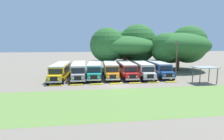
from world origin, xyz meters
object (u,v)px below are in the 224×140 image
(secondary_tree, at_px, (179,46))
(utility_pole, at_px, (177,58))
(parked_bus_slot_0, at_px, (61,70))
(parked_bus_slot_5, at_px, (142,69))
(broad_shade_tree, at_px, (126,45))
(parked_bus_slot_1, at_px, (79,70))
(parked_bus_slot_2, at_px, (95,69))
(parked_bus_slot_3, at_px, (110,69))
(parked_bus_slot_6, at_px, (158,68))
(waiting_shelter, at_px, (205,68))
(parked_bus_slot_4, at_px, (126,69))

(secondary_tree, relative_size, utility_pole, 2.18)
(parked_bus_slot_0, xyz_separation_m, parked_bus_slot_5, (15.70, 0.10, 0.00))
(secondary_tree, bearing_deg, broad_shade_tree, 169.77)
(parked_bus_slot_1, distance_m, parked_bus_slot_2, 3.02)
(parked_bus_slot_5, bearing_deg, parked_bus_slot_0, -85.74)
(parked_bus_slot_3, relative_size, parked_bus_slot_5, 1.00)
(parked_bus_slot_1, xyz_separation_m, parked_bus_slot_6, (15.77, 0.41, 0.00))
(parked_bus_slot_5, relative_size, waiting_shelter, 3.04)
(parked_bus_slot_3, bearing_deg, parked_bus_slot_0, -82.84)
(parked_bus_slot_4, relative_size, waiting_shelter, 3.02)
(parked_bus_slot_2, xyz_separation_m, parked_bus_slot_5, (9.40, -0.55, 0.00))
(parked_bus_slot_0, bearing_deg, secondary_tree, 109.87)
(parked_bus_slot_2, relative_size, parked_bus_slot_5, 1.00)
(parked_bus_slot_3, distance_m, parked_bus_slot_6, 9.71)
(parked_bus_slot_5, xyz_separation_m, waiting_shelter, (8.39, -7.27, 0.87))
(parked_bus_slot_6, bearing_deg, waiting_shelter, 34.70)
(parked_bus_slot_2, relative_size, parked_bus_slot_3, 1.00)
(parked_bus_slot_5, bearing_deg, parked_bus_slot_2, -89.48)
(parked_bus_slot_3, height_order, parked_bus_slot_4, same)
(parked_bus_slot_3, bearing_deg, parked_bus_slot_5, 88.13)
(broad_shade_tree, bearing_deg, parked_bus_slot_2, -129.76)
(parked_bus_slot_5, relative_size, parked_bus_slot_6, 1.00)
(secondary_tree, xyz_separation_m, utility_pole, (-5.41, -9.65, -2.07))
(waiting_shelter, bearing_deg, parked_bus_slot_4, 147.36)
(parked_bus_slot_2, xyz_separation_m, parked_bus_slot_4, (6.13, -0.36, 0.00))
(parked_bus_slot_4, height_order, parked_bus_slot_5, same)
(parked_bus_slot_1, height_order, parked_bus_slot_5, same)
(parked_bus_slot_2, distance_m, parked_bus_slot_3, 3.07)
(parked_bus_slot_3, distance_m, utility_pole, 12.98)
(parked_bus_slot_2, bearing_deg, parked_bus_slot_3, 94.06)
(parked_bus_slot_0, bearing_deg, parked_bus_slot_5, 93.48)
(parked_bus_slot_6, distance_m, utility_pole, 4.21)
(parked_bus_slot_0, bearing_deg, waiting_shelter, 76.54)
(waiting_shelter, bearing_deg, parked_bus_slot_0, 163.43)
(parked_bus_slot_5, bearing_deg, parked_bus_slot_3, -91.13)
(parked_bus_slot_4, relative_size, parked_bus_slot_5, 0.99)
(parked_bus_slot_3, xyz_separation_m, waiting_shelter, (14.72, -7.83, 0.87))
(parked_bus_slot_2, distance_m, secondary_tree, 22.83)
(broad_shade_tree, xyz_separation_m, secondary_tree, (12.85, -2.32, -0.24))
(parked_bus_slot_4, relative_size, broad_shade_tree, 0.64)
(parked_bus_slot_1, distance_m, secondary_tree, 25.74)
(parked_bus_slot_1, height_order, parked_bus_slot_6, same)
(parked_bus_slot_0, bearing_deg, parked_bus_slot_4, 94.48)
(parked_bus_slot_3, relative_size, utility_pole, 1.54)
(parked_bus_slot_0, distance_m, parked_bus_slot_5, 15.70)
(parked_bus_slot_4, bearing_deg, parked_bus_slot_6, 94.56)
(parked_bus_slot_0, xyz_separation_m, parked_bus_slot_1, (3.31, 0.27, 0.00))
(parked_bus_slot_4, xyz_separation_m, waiting_shelter, (11.66, -7.47, 0.87))
(parked_bus_slot_3, bearing_deg, parked_bus_slot_1, -83.22)
(parked_bus_slot_1, height_order, secondary_tree, secondary_tree)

